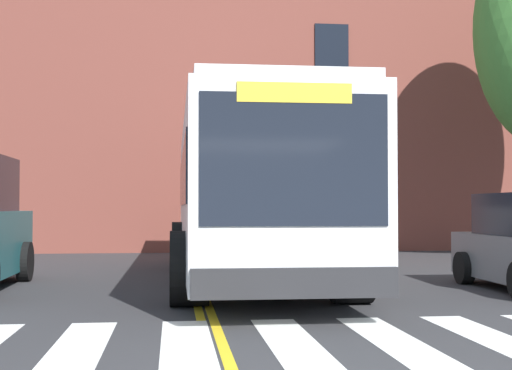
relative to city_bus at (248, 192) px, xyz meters
The scene contains 6 objects.
crosswalk 6.86m from the city_bus, 86.89° to the right, with size 14.92×3.74×0.01m.
lane_line_yellow_inner 7.64m from the city_bus, 98.42° to the left, with size 0.12×36.00×0.01m, color gold.
lane_line_yellow_outer 7.62m from the city_bus, 97.20° to the left, with size 0.12×36.00×0.01m, color gold.
city_bus is the anchor object (origin of this frame).
traffic_light_overhead 2.23m from the city_bus, 94.33° to the left, with size 0.45×3.98×4.65m.
building_facade 13.17m from the city_bus, 72.98° to the left, with size 36.43×6.63×12.50m.
Camera 1 is at (-1.52, -4.21, 1.44)m, focal length 50.00 mm.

